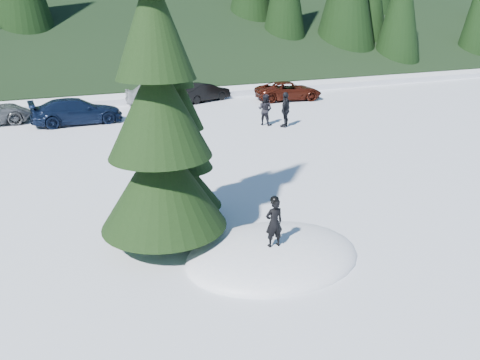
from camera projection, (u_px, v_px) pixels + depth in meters
name	position (u px, v px, depth m)	size (l,w,h in m)	color
ground	(273.00, 257.00, 11.65)	(200.00, 200.00, 0.00)	white
snow_mound	(273.00, 257.00, 11.65)	(4.48, 3.52, 0.96)	white
spruce_tall	(159.00, 120.00, 11.17)	(3.20, 3.20, 8.60)	black
spruce_short	(182.00, 150.00, 13.18)	(2.20, 2.20, 5.37)	black
child_skier	(274.00, 223.00, 10.97)	(0.44, 0.29, 1.20)	black
adult_0	(265.00, 110.00, 25.22)	(0.82, 0.64, 1.68)	black
adult_1	(285.00, 110.00, 24.77)	(1.09, 0.45, 1.86)	black
car_3	(77.00, 111.00, 25.55)	(1.96, 4.81, 1.40)	black
car_4	(158.00, 93.00, 31.14)	(1.76, 4.37, 1.49)	#A1A5A9
car_5	(204.00, 92.00, 32.24)	(1.34, 3.84, 1.27)	black
car_6	(289.00, 91.00, 32.66)	(2.13, 4.63, 1.29)	#39120A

